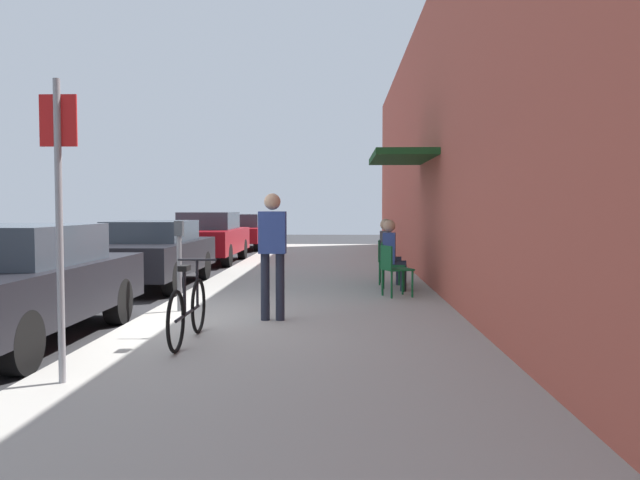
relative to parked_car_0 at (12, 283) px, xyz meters
The scene contains 16 objects.
ground_plane 1.66m from the parked_car_0, 42.09° to the left, with size 60.00×60.00×0.00m, color #2D2D30.
sidewalk_slab 4.54m from the parked_car_0, 41.78° to the left, with size 4.50×32.00×0.12m, color #9E9B93.
building_facade 6.83m from the parked_car_0, 27.62° to the left, with size 1.40×32.00×5.77m.
parked_car_0 is the anchor object (origin of this frame).
parked_car_1 5.52m from the parked_car_0, 90.00° to the left, with size 1.80×4.40×1.36m.
parked_car_2 11.26m from the parked_car_0, 90.00° to the left, with size 1.80×4.40×1.50m.
parked_car_3 17.62m from the parked_car_0, 90.00° to the left, with size 1.80×4.40×1.38m.
parking_meter 2.36m from the parked_car_0, 48.75° to the left, with size 0.12×0.10×1.32m.
street_sign 2.69m from the parked_car_0, 53.77° to the right, with size 0.32×0.06×2.60m.
bicycle_0 2.24m from the parked_car_0, ahead, with size 0.46×1.71×0.90m.
cafe_chair_0 5.87m from the parked_car_0, 35.29° to the left, with size 0.56×0.56×0.87m.
cafe_chair_1 6.39m from the parked_car_0, 41.50° to the left, with size 0.49×0.49×0.87m.
seated_patron_1 6.43m from the parked_car_0, 41.10° to the left, with size 0.46×0.40×1.29m.
cafe_chair_2 7.04m from the parked_car_0, 47.17° to the left, with size 0.48×0.48×0.87m.
seated_patron_2 7.07m from the parked_car_0, 46.78° to the left, with size 0.45×0.39×1.29m.
pedestrian_standing 3.19m from the parked_car_0, 19.41° to the left, with size 0.36×0.22×1.70m.
Camera 1 is at (2.80, -8.41, 1.63)m, focal length 35.85 mm.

